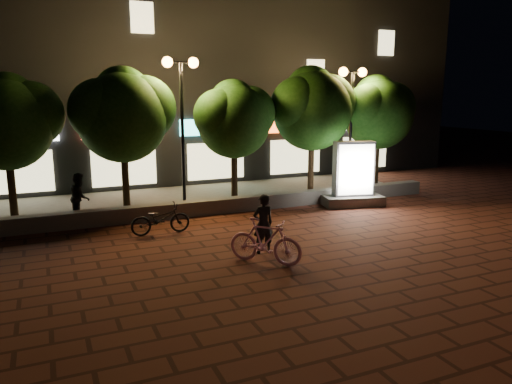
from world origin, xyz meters
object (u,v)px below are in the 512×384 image
tree_mid (235,116)px  ad_kiosk (353,180)px  scooter_parked (160,219)px  pedestrian (80,197)px  tree_left (123,112)px  tree_far_right (379,110)px  street_lamp_left (181,94)px  tree_far_left (7,118)px  street_lamp_right (352,97)px  tree_right (313,106)px  scooter_pink (265,241)px  rider (263,224)px

tree_mid → ad_kiosk: (3.73, -2.30, -2.27)m
scooter_parked → pedestrian: (-2.04, 2.22, 0.40)m
tree_left → tree_far_right: tree_left is taller
pedestrian → street_lamp_left: bearing=-70.1°
ad_kiosk → pedestrian: 9.44m
tree_left → tree_mid: bearing=-0.0°
tree_far_left → tree_left: size_ratio=0.95×
tree_mid → street_lamp_right: size_ratio=0.90×
tree_far_left → pedestrian: bearing=-27.1°
tree_right → scooter_pink: bearing=-127.5°
ad_kiosk → rider: size_ratio=1.53×
tree_mid → scooter_pink: size_ratio=2.43×
scooter_pink → pedestrian: pedestrian is taller
tree_left → pedestrian: 3.21m
street_lamp_right → ad_kiosk: bearing=-120.9°
tree_far_left → tree_right: (10.80, 0.00, 0.27)m
tree_far_left → tree_right: tree_right is taller
tree_far_left → ad_kiosk: 11.70m
street_lamp_right → scooter_parked: bearing=-161.1°
rider → scooter_parked: 3.45m
pedestrian → scooter_parked: bearing=-128.6°
street_lamp_right → pedestrian: bearing=-176.2°
tree_mid → rider: (-1.54, -5.94, -2.45)m
tree_far_left → scooter_pink: bearing=-49.7°
tree_right → scooter_pink: size_ratio=2.74×
tree_far_right → rider: bearing=-143.5°
scooter_pink → rider: bearing=25.7°
tree_far_right → ad_kiosk: tree_far_right is taller
street_lamp_left → tree_right: bearing=2.8°
tree_right → street_lamp_left: bearing=-177.2°
tree_left → tree_far_right: size_ratio=1.03×
pedestrian → tree_right: bearing=-75.0°
tree_right → ad_kiosk: bearing=-79.6°
tree_mid → pedestrian: (-5.61, -0.96, -2.37)m
ad_kiosk → tree_left: bearing=163.4°
ad_kiosk → scooter_pink: ad_kiosk is taller
rider → scooter_parked: rider is taller
scooter_pink → street_lamp_left: bearing=48.7°
ad_kiosk → rider: (-5.27, -3.64, -0.18)m
tree_left → ad_kiosk: tree_left is taller
scooter_pink → rider: size_ratio=1.20×
tree_far_right → scooter_parked: size_ratio=2.76×
scooter_pink → tree_far_left: bearing=87.0°
tree_far_left → street_lamp_left: size_ratio=0.89×
tree_far_left → pedestrian: tree_far_left is taller
tree_mid → street_lamp_right: street_lamp_right is taller
scooter_pink → tree_right: bearing=9.2°
tree_far_left → ad_kiosk: size_ratio=1.96×
tree_right → ad_kiosk: tree_right is taller
tree_mid → scooter_parked: 5.53m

